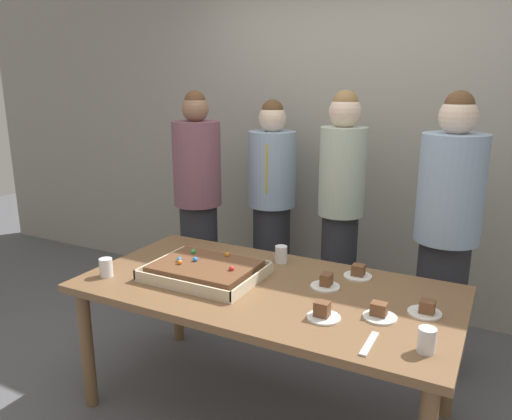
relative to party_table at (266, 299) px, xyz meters
The scene contains 17 objects.
ground_plane 0.65m from the party_table, ahead, with size 12.00×12.00×0.00m, color #5B5B60.
interior_back_panel 1.81m from the party_table, 90.00° to the left, with size 8.00×0.12×3.00m, color #9E998E.
party_table is the anchor object (origin of this frame).
sheet_cake 0.36m from the party_table, behind, with size 0.59×0.46×0.10m.
plated_slice_near_left 0.52m from the party_table, 41.05° to the left, with size 0.15×0.15×0.07m.
plated_slice_near_right 0.44m from the party_table, 28.16° to the right, with size 0.15×0.15×0.08m.
plated_slice_far_left 0.32m from the party_table, 24.37° to the left, with size 0.15×0.15×0.07m.
plated_slice_far_right 0.78m from the party_table, ahead, with size 0.15×0.15×0.07m.
plated_slice_center_front 0.61m from the party_table, ahead, with size 0.15×0.15×0.07m.
drink_cup_nearest 0.87m from the party_table, 160.93° to the right, with size 0.07×0.07×0.10m, color white.
drink_cup_middle 0.37m from the party_table, 102.05° to the left, with size 0.07×0.07×0.10m, color white.
drink_cup_far_end 0.89m from the party_table, 18.94° to the right, with size 0.07×0.07×0.10m, color white.
cake_server_utensil 0.71m from the party_table, 28.02° to the right, with size 0.03×0.20×0.01m, color silver.
person_serving_front 1.08m from the party_table, 87.63° to the left, with size 0.31×0.31×1.69m.
person_green_shirt_behind 1.32m from the party_table, 114.62° to the left, with size 0.36×0.36×1.62m.
person_striped_tie_right 1.16m from the party_table, 48.70° to the left, with size 0.37×0.37×1.70m.
person_back_corner 1.30m from the party_table, 139.61° to the left, with size 0.35×0.35×1.68m.
Camera 1 is at (1.04, -2.10, 1.74)m, focal length 34.59 mm.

